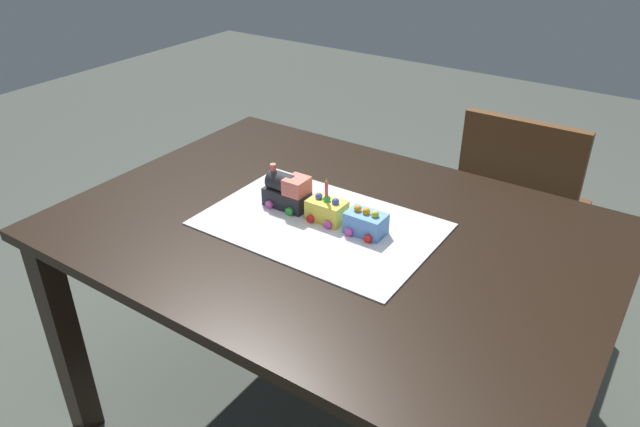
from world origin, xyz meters
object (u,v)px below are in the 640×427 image
(chair, at_px, (519,212))
(birthday_candle, at_px, (326,187))
(dining_table, at_px, (332,260))
(cake_locomotive, at_px, (287,191))
(cake_car_tanker_sky_blue, at_px, (366,223))
(cake_car_flatbed_lemon, at_px, (327,210))

(chair, relative_size, birthday_candle, 16.78)
(dining_table, xyz_separation_m, cake_locomotive, (-0.16, 0.01, 0.16))
(cake_car_tanker_sky_blue, bearing_deg, birthday_candle, -180.00)
(cake_car_flatbed_lemon, bearing_deg, dining_table, -25.25)
(dining_table, relative_size, birthday_candle, 27.32)
(dining_table, height_order, cake_locomotive, cake_locomotive)
(cake_car_tanker_sky_blue, distance_m, birthday_candle, 0.14)
(dining_table, height_order, birthday_candle, birthday_candle)
(dining_table, distance_m, cake_car_tanker_sky_blue, 0.17)
(cake_car_flatbed_lemon, bearing_deg, cake_locomotive, -180.00)
(dining_table, relative_size, cake_locomotive, 10.00)
(cake_car_tanker_sky_blue, bearing_deg, cake_locomotive, -180.00)
(cake_locomotive, bearing_deg, dining_table, -4.59)
(dining_table, xyz_separation_m, chair, (0.27, 0.83, -0.16))
(dining_table, height_order, chair, chair)
(chair, bearing_deg, cake_car_flatbed_lemon, 69.95)
(cake_locomotive, height_order, cake_car_flatbed_lemon, cake_locomotive)
(dining_table, bearing_deg, cake_car_tanker_sky_blue, 7.76)
(birthday_candle, bearing_deg, cake_car_tanker_sky_blue, 0.00)
(chair, xyz_separation_m, birthday_candle, (-0.29, -0.82, 0.37))
(chair, relative_size, cake_car_flatbed_lemon, 8.60)
(cake_locomotive, xyz_separation_m, cake_car_tanker_sky_blue, (0.25, 0.00, -0.02))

